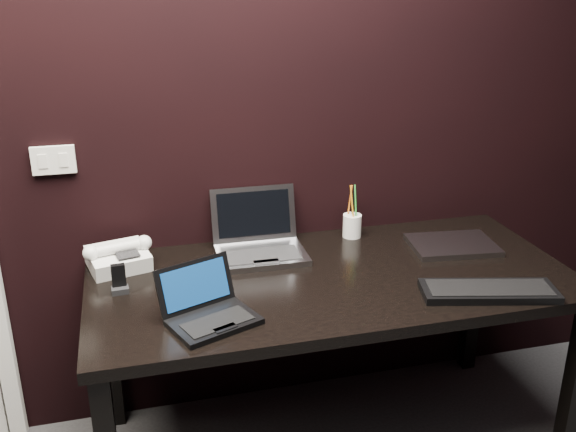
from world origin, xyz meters
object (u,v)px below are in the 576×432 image
object	(u,v)px
silver_laptop	(259,243)
ext_keyboard	(489,291)
desk_phone	(118,257)
mobile_phone	(119,282)
pen_cup	(352,225)
netbook	(209,311)
closed_laptop	(452,245)
desk	(332,294)

from	to	relation	value
silver_laptop	ext_keyboard	bearing A→B (deg)	-37.78
desk_phone	mobile_phone	size ratio (longest dim) A/B	2.62
silver_laptop	pen_cup	xyz separation A→B (m)	(0.40, 0.07, 0.01)
netbook	pen_cup	size ratio (longest dim) A/B	1.46
silver_laptop	desk_phone	bearing A→B (deg)	179.70
netbook	closed_laptop	bearing A→B (deg)	17.54
closed_laptop	ext_keyboard	bearing A→B (deg)	-100.58
desk	netbook	distance (m)	0.52
desk_phone	pen_cup	size ratio (longest dim) A/B	1.16
desk	silver_laptop	world-z (taller)	silver_laptop
closed_laptop	pen_cup	bearing A→B (deg)	148.78
ext_keyboard	desk_phone	distance (m)	1.29
desk	ext_keyboard	size ratio (longest dim) A/B	3.64
desk_phone	desk	bearing A→B (deg)	-18.43
silver_laptop	closed_laptop	size ratio (longest dim) A/B	0.96
mobile_phone	silver_laptop	bearing A→B (deg)	19.46
silver_laptop	ext_keyboard	size ratio (longest dim) A/B	0.72
desk_phone	ext_keyboard	bearing A→B (deg)	-23.67
netbook	ext_keyboard	world-z (taller)	netbook
desk	desk_phone	world-z (taller)	desk_phone
desk	ext_keyboard	bearing A→B (deg)	-31.25
desk	silver_laptop	distance (m)	0.34
closed_laptop	mobile_phone	world-z (taller)	mobile_phone
netbook	desk_phone	world-z (taller)	netbook
desk	mobile_phone	world-z (taller)	mobile_phone
netbook	closed_laptop	world-z (taller)	netbook
desk	closed_laptop	xyz separation A→B (m)	(0.53, 0.11, 0.09)
silver_laptop	netbook	bearing A→B (deg)	-119.79
pen_cup	desk_phone	bearing A→B (deg)	-175.65
silver_laptop	desk_phone	world-z (taller)	silver_laptop
netbook	ext_keyboard	bearing A→B (deg)	-4.26
netbook	closed_laptop	distance (m)	1.04
netbook	silver_laptop	distance (m)	0.52
desk	mobile_phone	bearing A→B (deg)	175.51
mobile_phone	desk	bearing A→B (deg)	-4.49
closed_laptop	desk_phone	world-z (taller)	desk_phone
silver_laptop	closed_laptop	world-z (taller)	silver_laptop
silver_laptop	desk_phone	size ratio (longest dim) A/B	1.32
desk	netbook	world-z (taller)	netbook
closed_laptop	pen_cup	world-z (taller)	pen_cup
silver_laptop	desk_phone	xyz separation A→B (m)	(-0.52, 0.00, 0.00)
ext_keyboard	closed_laptop	bearing A→B (deg)	79.42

